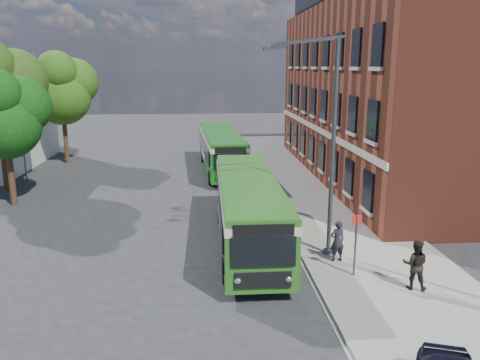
{
  "coord_description": "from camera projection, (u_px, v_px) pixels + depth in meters",
  "views": [
    {
      "loc": [
        -0.02,
        -20.2,
        7.87
      ],
      "look_at": [
        1.84,
        2.97,
        2.2
      ],
      "focal_mm": 35.0,
      "sensor_mm": 36.0,
      "label": 1
    }
  ],
  "objects": [
    {
      "name": "ground",
      "position": [
        205.0,
        243.0,
        21.43
      ],
      "size": [
        120.0,
        120.0,
        0.0
      ],
      "primitive_type": "plane",
      "color": "#272729",
      "rests_on": "ground"
    },
    {
      "name": "pedestrian_a",
      "position": [
        337.0,
        241.0,
        18.88
      ],
      "size": [
        0.69,
        0.52,
        1.7
      ],
      "primitive_type": "imported",
      "rotation": [
        0.0,
        0.0,
        3.34
      ],
      "color": "black",
      "rests_on": "pavement"
    },
    {
      "name": "tree_left",
      "position": [
        5.0,
        114.0,
        26.02
      ],
      "size": [
        4.62,
        4.39,
        7.8
      ],
      "color": "#352313",
      "rests_on": "ground"
    },
    {
      "name": "street_lamp",
      "position": [
        324.0,
        145.0,
        18.74
      ],
      "size": [
        2.96,
        2.38,
        9.0
      ],
      "color": "#3E4043",
      "rests_on": "ground"
    },
    {
      "name": "flagpole",
      "position": [
        20.0,
        110.0,
        31.88
      ],
      "size": [
        0.95,
        0.1,
        9.0
      ],
      "color": "#3E4043",
      "rests_on": "ground"
    },
    {
      "name": "bus_stop_sign",
      "position": [
        356.0,
        241.0,
        17.44
      ],
      "size": [
        0.35,
        0.08,
        2.52
      ],
      "color": "#3E4043",
      "rests_on": "ground"
    },
    {
      "name": "tree_right",
      "position": [
        62.0,
        88.0,
        37.74
      ],
      "size": [
        5.38,
        5.11,
        9.08
      ],
      "color": "#352313",
      "rests_on": "ground"
    },
    {
      "name": "bus_front",
      "position": [
        248.0,
        204.0,
        20.99
      ],
      "size": [
        2.75,
        11.86,
        3.02
      ],
      "color": "#2A651D",
      "rests_on": "ground"
    },
    {
      "name": "brick_office",
      "position": [
        404.0,
        79.0,
        32.49
      ],
      "size": [
        12.1,
        26.0,
        14.2
      ],
      "color": "maroon",
      "rests_on": "ground"
    },
    {
      "name": "bus_rear",
      "position": [
        221.0,
        147.0,
        35.83
      ],
      "size": [
        3.31,
        12.7,
        3.02
      ],
      "color": "#176017",
      "rests_on": "ground"
    },
    {
      "name": "pedestrian_b",
      "position": [
        415.0,
        264.0,
        16.49
      ],
      "size": [
        1.09,
        0.99,
        1.83
      ],
      "primitive_type": "imported",
      "rotation": [
        0.0,
        0.0,
        2.74
      ],
      "color": "black",
      "rests_on": "pavement"
    },
    {
      "name": "pavement",
      "position": [
        314.0,
        192.0,
        29.71
      ],
      "size": [
        6.0,
        48.0,
        0.15
      ],
      "primitive_type": "cube",
      "color": "gray",
      "rests_on": "ground"
    },
    {
      "name": "kerb_line",
      "position": [
        267.0,
        194.0,
        29.49
      ],
      "size": [
        0.12,
        48.0,
        0.01
      ],
      "primitive_type": "cube",
      "color": "beige",
      "rests_on": "ground"
    }
  ]
}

